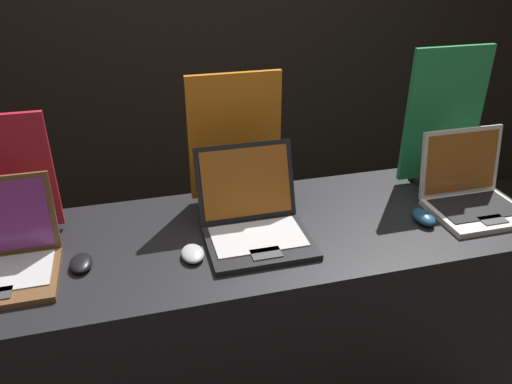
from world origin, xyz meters
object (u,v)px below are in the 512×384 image
laptop_back (471,192)px  promo_stand_front (1,181)px  mouse_front (81,263)px  promo_stand_back (443,120)px  mouse_back (424,217)px  promo_stand_middle (236,142)px  laptop_middle (254,218)px  mouse_middle (193,254)px

laptop_back → promo_stand_front: bearing=171.8°
promo_stand_front → laptop_back: bearing=-8.2°
mouse_front → promo_stand_back: size_ratio=0.19×
mouse_front → mouse_back: bearing=-1.8°
laptop_back → mouse_back: 0.23m
promo_stand_middle → mouse_front: bearing=-150.9°
mouse_back → laptop_middle: bearing=172.5°
mouse_middle → laptop_back: laptop_back is taller
promo_stand_front → promo_stand_back: bearing=0.2°
laptop_back → mouse_back: (-0.22, -0.05, -0.04)m
mouse_middle → promo_stand_back: (1.03, 0.29, 0.24)m
mouse_front → promo_stand_middle: 0.67m
laptop_middle → mouse_middle: 0.24m
promo_stand_front → laptop_middle: promo_stand_front is taller
laptop_middle → mouse_back: size_ratio=3.37×
mouse_front → promo_stand_back: promo_stand_back is taller
promo_stand_back → mouse_front: bearing=-169.5°
laptop_back → mouse_back: bearing=-166.5°
mouse_front → laptop_back: 1.37m
laptop_middle → laptop_back: same height
laptop_middle → promo_stand_back: promo_stand_back is taller
promo_stand_front → mouse_middle: 0.66m
mouse_middle → promo_stand_back: 1.10m
mouse_front → laptop_back: (1.37, 0.02, 0.05)m
promo_stand_front → promo_stand_middle: size_ratio=0.87×
mouse_front → mouse_middle: 0.34m
promo_stand_front → mouse_back: bearing=-11.6°
promo_stand_middle → laptop_back: (0.81, -0.29, -0.17)m
mouse_middle → mouse_back: mouse_back is taller
promo_stand_front → promo_stand_middle: bearing=4.6°
laptop_back → mouse_middle: bearing=-176.9°
laptop_middle → promo_stand_middle: 0.32m
mouse_front → promo_stand_middle: bearing=29.1°
promo_stand_front → promo_stand_back: (1.59, 0.01, 0.06)m
laptop_middle → mouse_middle: laptop_middle is taller
promo_stand_middle → laptop_back: promo_stand_middle is taller
promo_stand_middle → laptop_back: bearing=-19.8°
promo_stand_middle → promo_stand_back: (0.81, -0.06, 0.03)m
promo_stand_middle → mouse_back: bearing=-30.2°
laptop_middle → mouse_back: bearing=-7.5°
laptop_middle → promo_stand_back: size_ratio=0.67×
mouse_middle → promo_stand_back: promo_stand_back is taller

